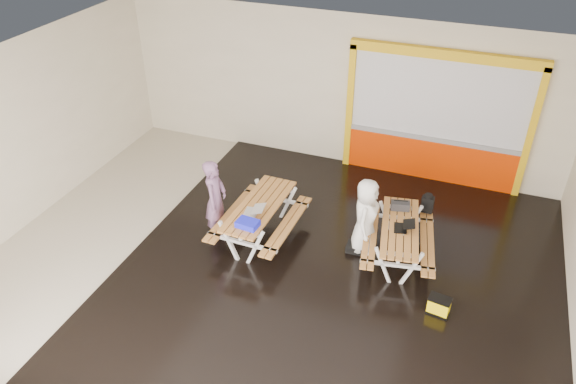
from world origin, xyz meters
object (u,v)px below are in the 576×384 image
at_px(picnic_table_left, 260,213).
at_px(picnic_table_right, 399,234).
at_px(toolbox, 400,206).
at_px(dark_case, 356,248).
at_px(person_left, 216,200).
at_px(laptop_left, 253,211).
at_px(laptop_right, 404,227).
at_px(backpack, 428,203).
at_px(fluke_bag, 439,306).
at_px(blue_pouch, 248,224).
at_px(person_right, 366,217).

xyz_separation_m(picnic_table_left, picnic_table_right, (2.56, 0.34, -0.05)).
height_order(toolbox, dark_case, toolbox).
bearing_deg(toolbox, dark_case, -134.71).
relative_size(person_left, laptop_left, 3.91).
xyz_separation_m(laptop_right, dark_case, (-0.79, -0.04, -0.67)).
relative_size(laptop_left, laptop_right, 1.04).
height_order(laptop_left, backpack, laptop_left).
relative_size(picnic_table_left, laptop_left, 4.90).
distance_m(person_left, laptop_left, 0.82).
relative_size(picnic_table_right, backpack, 5.30).
height_order(laptop_left, fluke_bag, laptop_left).
xyz_separation_m(blue_pouch, dark_case, (1.76, 0.93, -0.74)).
height_order(person_right, laptop_right, person_right).
bearing_deg(picnic_table_left, dark_case, 7.63).
xyz_separation_m(laptop_left, toolbox, (2.43, 1.16, -0.04)).
distance_m(laptop_right, toolbox, 0.61).
bearing_deg(person_left, backpack, -75.36).
height_order(person_right, dark_case, person_right).
xyz_separation_m(picnic_table_right, laptop_left, (-2.54, -0.63, 0.28)).
relative_size(toolbox, fluke_bag, 0.96).
xyz_separation_m(blue_pouch, fluke_bag, (3.39, -0.13, -0.66)).
xyz_separation_m(picnic_table_right, dark_case, (-0.73, -0.09, -0.45)).
relative_size(blue_pouch, dark_case, 1.04).
bearing_deg(picnic_table_right, picnic_table_left, -172.52).
bearing_deg(picnic_table_right, laptop_left, -166.08).
bearing_deg(picnic_table_right, backpack, 71.52).
xyz_separation_m(person_right, toolbox, (0.52, 0.50, 0.04)).
bearing_deg(person_right, laptop_left, 106.81).
distance_m(laptop_right, fluke_bag, 1.51).
bearing_deg(blue_pouch, picnic_table_right, 22.23).
relative_size(person_left, blue_pouch, 4.28).
height_order(picnic_table_left, picnic_table_right, picnic_table_left).
distance_m(laptop_left, toolbox, 2.70).
bearing_deg(laptop_right, person_right, 173.78).
height_order(blue_pouch, dark_case, blue_pouch).
bearing_deg(picnic_table_right, person_left, -171.18).
xyz_separation_m(picnic_table_right, toolbox, (-0.11, 0.53, 0.25)).
bearing_deg(laptop_right, laptop_left, -167.39).
distance_m(backpack, dark_case, 1.62).
height_order(backpack, dark_case, backpack).
relative_size(picnic_table_left, person_right, 1.36).
bearing_deg(laptop_right, fluke_bag, -52.54).
distance_m(picnic_table_left, laptop_right, 2.64).
distance_m(person_right, fluke_bag, 2.02).
bearing_deg(person_right, person_left, 99.18).
height_order(person_right, laptop_left, person_right).
distance_m(picnic_table_left, person_left, 0.86).
distance_m(blue_pouch, fluke_bag, 3.46).
distance_m(toolbox, dark_case, 1.12).
height_order(laptop_right, blue_pouch, blue_pouch).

